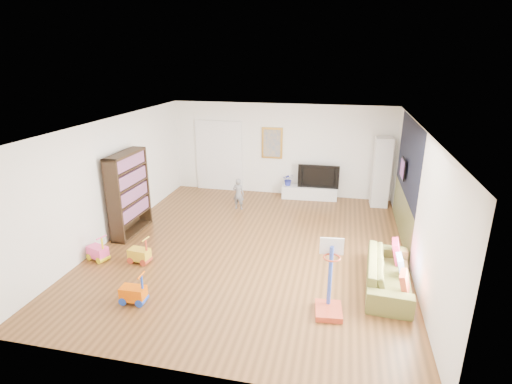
% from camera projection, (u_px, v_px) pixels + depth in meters
% --- Properties ---
extents(floor, '(6.50, 7.50, 0.00)m').
position_uv_depth(floor, '(252.00, 247.00, 8.76)').
color(floor, brown).
rests_on(floor, ground).
extents(ceiling, '(6.50, 7.50, 0.00)m').
position_uv_depth(ceiling, '(252.00, 124.00, 7.89)').
color(ceiling, white).
rests_on(ceiling, ground).
extents(wall_back, '(6.50, 0.00, 2.70)m').
position_uv_depth(wall_back, '(281.00, 150.00, 11.79)').
color(wall_back, white).
rests_on(wall_back, ground).
extents(wall_front, '(6.50, 0.00, 2.70)m').
position_uv_depth(wall_front, '(182.00, 284.00, 4.86)').
color(wall_front, white).
rests_on(wall_front, ground).
extents(wall_left, '(0.00, 7.50, 2.70)m').
position_uv_depth(wall_left, '(112.00, 179.00, 8.99)').
color(wall_left, silver).
rests_on(wall_left, ground).
extents(wall_right, '(0.00, 7.50, 2.70)m').
position_uv_depth(wall_right, '(416.00, 201.00, 7.66)').
color(wall_right, white).
rests_on(wall_right, ground).
extents(navy_accent, '(0.01, 3.20, 1.70)m').
position_uv_depth(navy_accent, '(409.00, 158.00, 8.79)').
color(navy_accent, black).
rests_on(navy_accent, wall_right).
extents(olive_wainscot, '(0.01, 3.20, 1.00)m').
position_uv_depth(olive_wainscot, '(402.00, 215.00, 9.23)').
color(olive_wainscot, brown).
rests_on(olive_wainscot, wall_right).
extents(doorway, '(1.45, 0.06, 2.10)m').
position_uv_depth(doorway, '(219.00, 157.00, 12.24)').
color(doorway, white).
rests_on(doorway, ground).
extents(painting_back, '(0.62, 0.06, 0.92)m').
position_uv_depth(painting_back, '(272.00, 143.00, 11.74)').
color(painting_back, gold).
rests_on(painting_back, wall_back).
extents(artwork_right, '(0.04, 0.56, 0.46)m').
position_uv_depth(artwork_right, '(403.00, 169.00, 9.09)').
color(artwork_right, '#7F3F8C').
rests_on(artwork_right, wall_right).
extents(media_console, '(1.61, 0.50, 0.37)m').
position_uv_depth(media_console, '(309.00, 192.00, 11.70)').
color(media_console, silver).
rests_on(media_console, ground).
extents(tall_cabinet, '(0.47, 0.47, 1.93)m').
position_uv_depth(tall_cabinet, '(381.00, 172.00, 10.91)').
color(tall_cabinet, silver).
rests_on(tall_cabinet, ground).
extents(bookshelf, '(0.35, 1.33, 1.94)m').
position_uv_depth(bookshelf, '(129.00, 194.00, 9.21)').
color(bookshelf, black).
rests_on(bookshelf, ground).
extents(sofa, '(0.87, 1.97, 0.56)m').
position_uv_depth(sofa, '(389.00, 273.00, 7.16)').
color(sofa, olive).
rests_on(sofa, ground).
extents(basketball_hoop, '(0.49, 0.57, 1.27)m').
position_uv_depth(basketball_hoop, '(331.00, 279.00, 6.31)').
color(basketball_hoop, '#B33B22').
rests_on(basketball_hoop, ground).
extents(ride_on_yellow, '(0.44, 0.30, 0.56)m').
position_uv_depth(ride_on_yellow, '(139.00, 250.00, 8.03)').
color(ride_on_yellow, gold).
rests_on(ride_on_yellow, ground).
extents(ride_on_orange, '(0.42, 0.27, 0.56)m').
position_uv_depth(ride_on_orange, '(133.00, 288.00, 6.71)').
color(ride_on_orange, '#E75C03').
rests_on(ride_on_orange, ground).
extents(ride_on_pink, '(0.48, 0.38, 0.56)m').
position_uv_depth(ride_on_pink, '(97.00, 247.00, 8.14)').
color(ride_on_pink, '#FF4890').
rests_on(ride_on_pink, ground).
extents(child, '(0.33, 0.23, 0.87)m').
position_uv_depth(child, '(238.00, 194.00, 10.82)').
color(child, slate).
rests_on(child, ground).
extents(tv, '(1.18, 0.17, 0.68)m').
position_uv_depth(tv, '(319.00, 175.00, 11.52)').
color(tv, black).
rests_on(tv, media_console).
extents(vase_plant, '(0.37, 0.33, 0.36)m').
position_uv_depth(vase_plant, '(288.00, 179.00, 11.69)').
color(vase_plant, '#252D9B').
rests_on(vase_plant, media_console).
extents(pillow_left, '(0.17, 0.37, 0.36)m').
position_uv_depth(pillow_left, '(405.00, 283.00, 6.57)').
color(pillow_left, '#D15031').
rests_on(pillow_left, sofa).
extents(pillow_center, '(0.10, 0.37, 0.37)m').
position_uv_depth(pillow_center, '(401.00, 266.00, 7.10)').
color(pillow_center, silver).
rests_on(pillow_center, sofa).
extents(pillow_right, '(0.15, 0.43, 0.42)m').
position_uv_depth(pillow_right, '(397.00, 251.00, 7.62)').
color(pillow_right, '#AA1A41').
rests_on(pillow_right, sofa).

